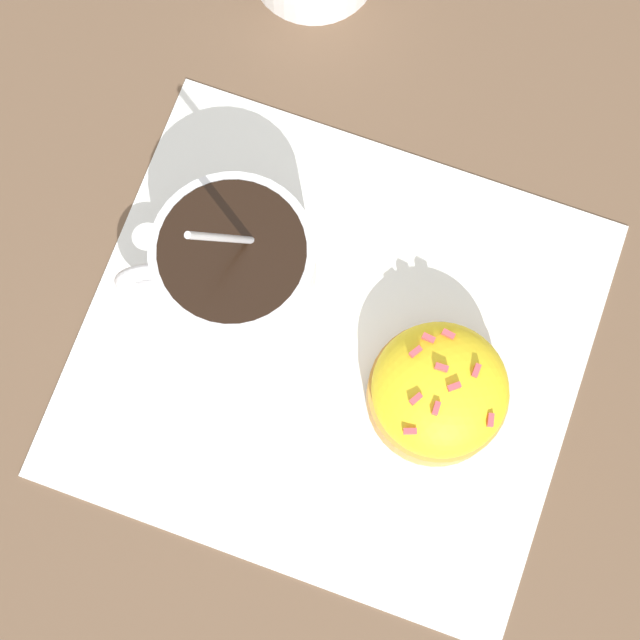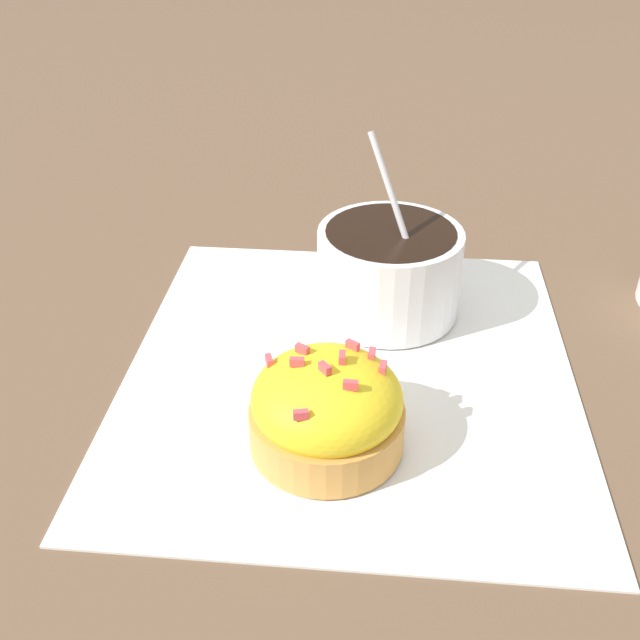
{
  "view_description": "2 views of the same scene",
  "coord_description": "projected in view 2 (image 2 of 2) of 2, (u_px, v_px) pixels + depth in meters",
  "views": [
    {
      "loc": [
        -0.05,
        0.12,
        0.61
      ],
      "look_at": [
        0.01,
        -0.01,
        0.03
      ],
      "focal_mm": 60.0,
      "sensor_mm": 36.0,
      "label": 1
    },
    {
      "loc": [
        -0.35,
        -0.06,
        0.27
      ],
      "look_at": [
        0.0,
        0.02,
        0.03
      ],
      "focal_mm": 42.0,
      "sensor_mm": 36.0,
      "label": 2
    }
  ],
  "objects": [
    {
      "name": "ground_plane",
      "position": [
        350.0,
        371.0,
        0.44
      ],
      "size": [
        3.0,
        3.0,
        0.0
      ],
      "primitive_type": "plane",
      "color": "brown"
    },
    {
      "name": "paper_napkin",
      "position": [
        350.0,
        369.0,
        0.44
      ],
      "size": [
        0.32,
        0.29,
        0.0
      ],
      "color": "white",
      "rests_on": "ground_plane"
    },
    {
      "name": "coffee_cup",
      "position": [
        388.0,
        267.0,
        0.48
      ],
      "size": [
        0.1,
        0.09,
        0.12
      ],
      "color": "white",
      "rests_on": "paper_napkin"
    },
    {
      "name": "frosted_pastry",
      "position": [
        326.0,
        408.0,
        0.37
      ],
      "size": [
        0.08,
        0.08,
        0.05
      ],
      "color": "#D19347",
      "rests_on": "paper_napkin"
    }
  ]
}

